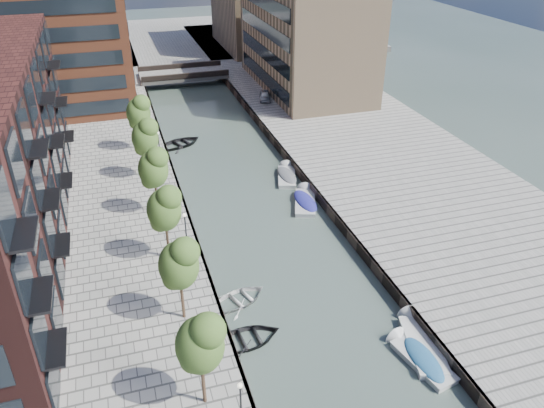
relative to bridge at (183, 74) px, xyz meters
name	(u,v)px	position (x,y,z in m)	size (l,w,h in m)	color
water	(233,170)	(0.00, -32.00, -1.39)	(300.00, 300.00, 0.00)	#38473F
quay_right	(372,148)	(16.00, -32.00, -0.89)	(20.00, 140.00, 1.00)	gray
quay_wall_left	(174,174)	(-6.10, -32.00, -0.89)	(0.25, 140.00, 1.00)	#332823
quay_wall_right	(288,159)	(6.10, -32.00, -0.89)	(0.25, 140.00, 1.00)	#332823
far_closure	(161,40)	(0.00, 28.00, -0.89)	(80.00, 40.00, 1.00)	gray
tan_block_near	(305,37)	(16.00, -10.00, 6.61)	(12.00, 25.00, 14.00)	tan
tan_block_far	(255,0)	(16.00, 16.00, 7.61)	(12.00, 20.00, 16.00)	tan
bridge	(183,74)	(0.00, 0.00, 0.00)	(13.00, 6.00, 1.30)	gray
tree_1	(200,342)	(-8.50, -61.00, 3.92)	(2.50, 2.50, 5.95)	#382619
tree_2	(178,262)	(-8.50, -54.00, 3.92)	(2.50, 2.50, 5.95)	#382619
tree_3	(164,207)	(-8.50, -47.00, 3.92)	(2.50, 2.50, 5.95)	#382619
tree_4	(153,167)	(-8.50, -40.00, 3.92)	(2.50, 2.50, 5.95)	#382619
tree_5	(145,136)	(-8.50, -33.00, 3.92)	(2.50, 2.50, 5.95)	#382619
tree_6	(138,111)	(-8.50, -26.00, 3.92)	(2.50, 2.50, 5.95)	#382619
lamp_0	(241,407)	(-7.20, -64.00, 2.12)	(0.24, 0.24, 4.12)	black
lamp_1	(186,233)	(-7.20, -48.00, 2.12)	(0.24, 0.24, 4.12)	black
lamp_2	(159,148)	(-7.20, -32.00, 2.12)	(0.24, 0.24, 4.12)	black
sloop_1	(247,342)	(-4.98, -56.42, -1.39)	(3.26, 4.56, 0.94)	black
sloop_3	(240,301)	(-4.45, -52.48, -1.39)	(2.99, 4.18, 0.87)	silver
sloop_4	(181,145)	(-4.17, -23.91, -1.39)	(3.60, 5.04, 1.04)	black
motorboat_0	(418,357)	(4.64, -60.97, -1.20)	(2.54, 4.94, 1.57)	beige
motorboat_2	(420,339)	(5.60, -59.56, -1.28)	(3.23, 5.81, 1.84)	silver
motorboat_3	(305,201)	(4.84, -40.65, -1.18)	(3.43, 5.44, 1.72)	#B2B2B0
motorboat_4	(287,175)	(4.90, -35.12, -1.19)	(3.04, 5.14, 1.62)	#B3B2B1
car	(265,96)	(8.83, -14.23, 0.22)	(1.44, 3.58, 1.22)	#B2B3B7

